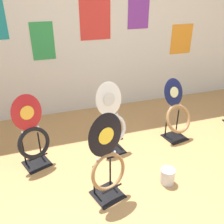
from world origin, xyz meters
TOP-DOWN VIEW (x-y plane):
  - ground_plane at (0.00, 0.00)m, footprint 14.00×14.00m
  - wall_back at (-0.00, 2.36)m, footprint 8.00×0.07m
  - toilet_seat_display_navy_moon at (0.59, 1.11)m, footprint 0.43×0.40m
  - toilet_seat_display_crimson_swirl at (-1.25, 1.10)m, footprint 0.40×0.36m
  - toilet_seat_display_white_plain at (-0.33, 1.09)m, footprint 0.39×0.33m
  - toilet_seat_display_jazz_black at (-0.60, 0.37)m, footprint 0.39×0.35m
  - paint_can at (0.06, 0.35)m, footprint 0.16×0.16m

SIDE VIEW (x-z plane):
  - ground_plane at x=0.00m, z-range 0.00..0.00m
  - paint_can at x=0.06m, z-range 0.00..0.18m
  - toilet_seat_display_navy_moon at x=0.59m, z-range -0.04..0.77m
  - toilet_seat_display_crimson_swirl at x=-1.25m, z-range -0.05..0.82m
  - toilet_seat_display_white_plain at x=-0.33m, z-range -0.03..0.86m
  - toilet_seat_display_jazz_black at x=-0.60m, z-range -0.03..0.89m
  - wall_back at x=0.00m, z-range 0.00..2.60m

